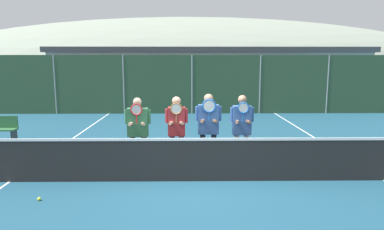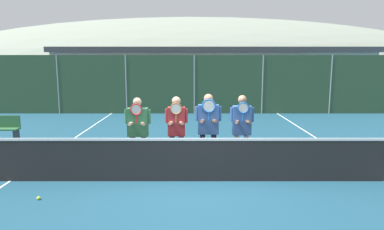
% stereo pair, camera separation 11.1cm
% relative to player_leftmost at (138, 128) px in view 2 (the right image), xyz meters
% --- Properties ---
extents(ground_plane, '(120.00, 120.00, 0.00)m').
position_rel_player_leftmost_xyz_m(ground_plane, '(1.41, -0.75, -1.05)').
color(ground_plane, navy).
extents(hill_distant, '(102.49, 56.94, 19.93)m').
position_rel_player_leftmost_xyz_m(hill_distant, '(1.41, 57.38, -1.05)').
color(hill_distant, gray).
rests_on(hill_distant, ground_plane).
extents(clubhouse_building, '(22.59, 5.50, 3.51)m').
position_rel_player_leftmost_xyz_m(clubhouse_building, '(2.77, 17.76, 0.73)').
color(clubhouse_building, beige).
rests_on(clubhouse_building, ground_plane).
extents(fence_back, '(20.24, 0.06, 2.88)m').
position_rel_player_leftmost_xyz_m(fence_back, '(1.41, 8.90, 0.39)').
color(fence_back, gray).
rests_on(fence_back, ground_plane).
extents(tennis_net, '(11.13, 0.09, 1.07)m').
position_rel_player_leftmost_xyz_m(tennis_net, '(1.41, -0.75, -0.54)').
color(tennis_net, gray).
rests_on(tennis_net, ground_plane).
extents(court_line_left_sideline, '(0.05, 16.00, 0.01)m').
position_rel_player_leftmost_xyz_m(court_line_left_sideline, '(-2.73, 2.25, -1.04)').
color(court_line_left_sideline, white).
rests_on(court_line_left_sideline, ground_plane).
extents(court_line_right_sideline, '(0.05, 16.00, 0.01)m').
position_rel_player_leftmost_xyz_m(court_line_right_sideline, '(5.55, 2.25, -1.04)').
color(court_line_right_sideline, white).
rests_on(court_line_right_sideline, ground_plane).
extents(player_leftmost, '(0.62, 0.34, 1.77)m').
position_rel_player_leftmost_xyz_m(player_leftmost, '(0.00, 0.00, 0.00)').
color(player_leftmost, black).
rests_on(player_leftmost, ground_plane).
extents(player_center_left, '(0.54, 0.34, 1.79)m').
position_rel_player_leftmost_xyz_m(player_center_left, '(0.92, 0.02, 0.00)').
color(player_center_left, '#56565B').
rests_on(player_center_left, ground_plane).
extents(player_center_right, '(0.62, 0.34, 1.85)m').
position_rel_player_leftmost_xyz_m(player_center_right, '(1.68, 0.07, 0.07)').
color(player_center_right, '#232838').
rests_on(player_center_right, ground_plane).
extents(player_rightmost, '(0.57, 0.34, 1.82)m').
position_rel_player_leftmost_xyz_m(player_rightmost, '(2.48, 0.07, 0.02)').
color(player_rightmost, white).
rests_on(player_rightmost, ground_plane).
extents(car_far_left, '(4.56, 1.99, 1.73)m').
position_rel_player_leftmost_xyz_m(car_far_left, '(-5.07, 11.33, -0.16)').
color(car_far_left, maroon).
rests_on(car_far_left, ground_plane).
extents(car_left_of_center, '(4.68, 1.94, 1.71)m').
position_rel_player_leftmost_xyz_m(car_left_of_center, '(0.44, 11.72, -0.17)').
color(car_left_of_center, '#B2B7BC').
rests_on(car_left_of_center, ground_plane).
extents(car_center, '(4.77, 1.91, 1.89)m').
position_rel_player_leftmost_xyz_m(car_center, '(6.06, 11.26, -0.09)').
color(car_center, '#B2B7BC').
rests_on(car_center, ground_plane).
extents(tennis_ball_on_court, '(0.07, 0.07, 0.07)m').
position_rel_player_leftmost_xyz_m(tennis_ball_on_court, '(-1.65, -1.77, -1.01)').
color(tennis_ball_on_court, '#CCDB33').
rests_on(tennis_ball_on_court, ground_plane).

